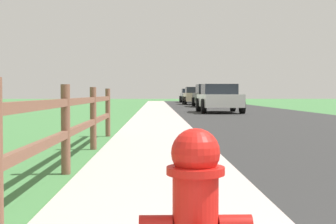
# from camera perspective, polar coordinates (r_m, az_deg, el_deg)

# --- Properties ---
(ground_plane) EXTENTS (120.00, 120.00, 0.00)m
(ground_plane) POSITION_cam_1_polar(r_m,az_deg,el_deg) (25.26, 0.88, 0.02)
(ground_plane) COLOR #40773F
(road_asphalt) EXTENTS (7.00, 66.00, 0.01)m
(road_asphalt) POSITION_cam_1_polar(r_m,az_deg,el_deg) (27.61, 7.99, 0.20)
(road_asphalt) COLOR #2B2B2B
(road_asphalt) RESTS_ON ground
(curb_concrete) EXTENTS (6.00, 66.00, 0.01)m
(curb_concrete) POSITION_cam_1_polar(r_m,az_deg,el_deg) (27.30, -5.59, 0.18)
(curb_concrete) COLOR #BBA9A2
(curb_concrete) RESTS_ON ground
(grass_verge) EXTENTS (5.00, 66.00, 0.00)m
(grass_verge) POSITION_cam_1_polar(r_m,az_deg,el_deg) (27.45, -8.72, 0.18)
(grass_verge) COLOR #40773F
(grass_verge) RESTS_ON ground
(fire_hydrant) EXTENTS (0.52, 0.43, 0.82)m
(fire_hydrant) POSITION_cam_1_polar(r_m,az_deg,el_deg) (2.23, 3.32, -12.42)
(fire_hydrant) COLOR red
(fire_hydrant) RESTS_ON ground
(rail_fence) EXTENTS (0.11, 10.19, 1.08)m
(rail_fence) POSITION_cam_1_polar(r_m,az_deg,el_deg) (5.84, -12.11, -1.20)
(rail_fence) COLOR brown
(rail_fence) RESTS_ON ground
(parked_suv_white) EXTENTS (2.10, 4.30, 1.44)m
(parked_suv_white) POSITION_cam_1_polar(r_m,az_deg,el_deg) (24.37, 6.10, 1.66)
(parked_suv_white) COLOR white
(parked_suv_white) RESTS_ON ground
(parked_car_black) EXTENTS (2.22, 4.86, 1.63)m
(parked_car_black) POSITION_cam_1_polar(r_m,az_deg,el_deg) (34.90, 4.88, 1.94)
(parked_car_black) COLOR black
(parked_car_black) RESTS_ON ground
(parked_car_beige) EXTENTS (2.06, 4.78, 1.53)m
(parked_car_beige) POSITION_cam_1_polar(r_m,az_deg,el_deg) (42.27, 3.22, 1.95)
(parked_car_beige) COLOR #C6B793
(parked_car_beige) RESTS_ON ground
(parked_car_silver) EXTENTS (2.06, 4.63, 1.48)m
(parked_car_silver) POSITION_cam_1_polar(r_m,az_deg,el_deg) (51.85, 2.56, 1.98)
(parked_car_silver) COLOR #B7BABF
(parked_car_silver) RESTS_ON ground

